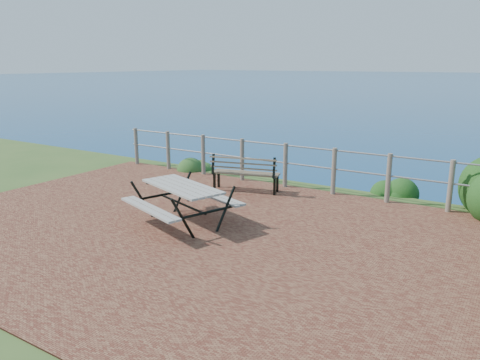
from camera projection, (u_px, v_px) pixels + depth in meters
The scene contains 6 objects.
ground at pixel (195, 231), 7.90m from camera, with size 10.00×7.00×0.12m, color #5E2B1E.
safety_railing at pixel (285, 163), 10.51m from camera, with size 9.40×0.10×1.00m.
picnic_table at pixel (182, 200), 8.09m from camera, with size 1.77×1.36×0.69m.
park_bench at pixel (246, 167), 10.15m from camera, with size 1.51×0.73×0.83m.
shrub_lip_west at pixel (197, 169), 12.47m from camera, with size 0.73×0.73×0.45m, color #254A1C.
shrub_lip_east at pixel (392, 193), 10.15m from camera, with size 0.77×0.77×0.52m, color #144013.
Camera 1 is at (4.63, -5.89, 2.76)m, focal length 35.00 mm.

